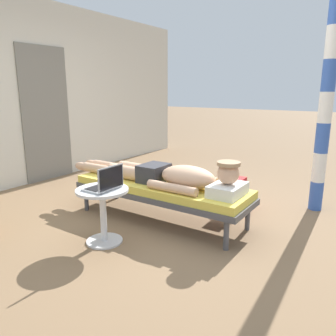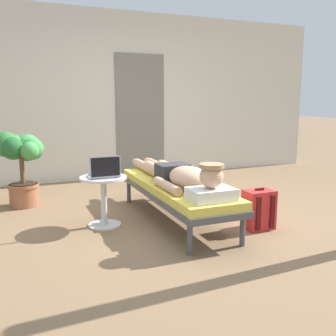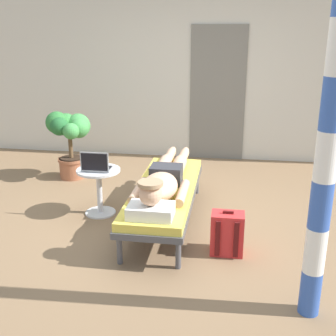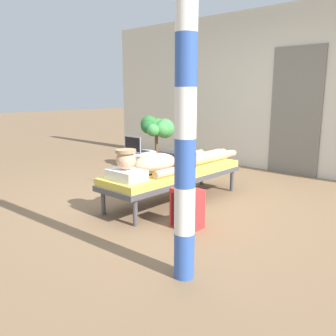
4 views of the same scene
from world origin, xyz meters
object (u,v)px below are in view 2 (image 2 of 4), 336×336
at_px(side_table, 104,193).
at_px(backpack, 258,210).
at_px(person_reclining, 180,175).
at_px(laptop, 104,172).
at_px(potted_plant, 20,157).
at_px(lounge_chair, 176,189).

bearing_deg(side_table, backpack, -25.44).
xyz_separation_m(person_reclining, laptop, (-0.76, 0.18, 0.06)).
bearing_deg(potted_plant, laptop, -57.46).
bearing_deg(person_reclining, backpack, -33.99).
xyz_separation_m(lounge_chair, person_reclining, (0.00, -0.11, 0.17)).
xyz_separation_m(laptop, backpack, (1.43, -0.63, -0.39)).
xyz_separation_m(lounge_chair, laptop, (-0.76, 0.07, 0.24)).
height_order(side_table, laptop, laptop).
distance_m(lounge_chair, potted_plant, 1.99).
relative_size(person_reclining, backpack, 5.12).
distance_m(laptop, potted_plant, 1.41).
height_order(person_reclining, backpack, person_reclining).
relative_size(lounge_chair, potted_plant, 2.15).
height_order(backpack, potted_plant, potted_plant).
distance_m(person_reclining, backpack, 0.87).
xyz_separation_m(backpack, potted_plant, (-2.19, 1.82, 0.41)).
bearing_deg(lounge_chair, laptop, 174.88).
distance_m(person_reclining, side_table, 0.81).
height_order(person_reclining, side_table, person_reclining).
bearing_deg(lounge_chair, backpack, -39.85).
xyz_separation_m(person_reclining, backpack, (0.67, -0.45, -0.32)).
distance_m(lounge_chair, person_reclining, 0.20).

